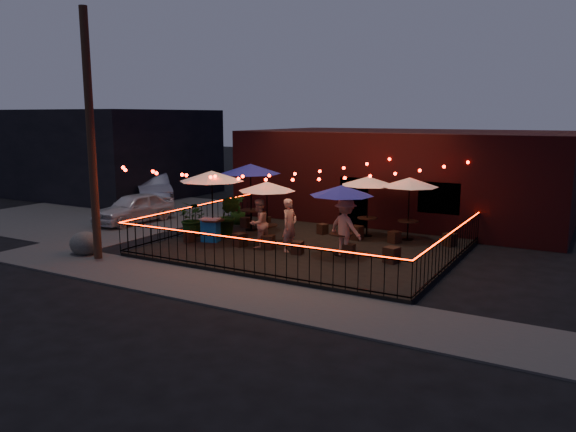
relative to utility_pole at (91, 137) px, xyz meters
name	(u,v)px	position (x,y,z in m)	size (l,w,h in m)	color
ground	(279,263)	(5.40, 2.60, -4.00)	(110.00, 110.00, 0.00)	black
patio	(308,248)	(5.40, 4.60, -3.92)	(10.00, 8.00, 0.15)	black
sidewalk	(219,289)	(5.40, -0.65, -3.98)	(18.00, 2.50, 0.05)	#43413E
parking_lot	(109,213)	(-6.60, 6.60, -3.99)	(11.00, 12.00, 0.02)	#43413E
brick_building	(408,175)	(6.40, 12.59, -2.00)	(14.00, 8.00, 4.00)	#3E1012
background_building	(100,152)	(-12.60, 11.60, -1.50)	(12.00, 9.00, 5.00)	black
utility_pole	(91,137)	(0.00, 0.00, 0.00)	(0.26, 0.26, 8.00)	#3C2618
fence_front	(244,256)	(5.40, 0.60, -3.34)	(10.00, 0.04, 1.04)	black
fence_left	(196,219)	(0.40, 4.60, -3.34)	(0.04, 8.00, 1.04)	black
fence_right	(452,248)	(10.40, 4.60, -3.34)	(0.04, 8.00, 1.04)	black
festoon_lights	(279,178)	(4.39, 4.30, -1.48)	(10.02, 8.72, 1.32)	#F51105
cafe_table_0	(212,177)	(2.02, 3.57, -1.49)	(2.95, 2.95, 2.58)	black
cafe_table_1	(251,170)	(2.13, 5.94, -1.42)	(2.98, 2.98, 2.66)	black
cafe_table_2	(267,187)	(4.00, 4.14, -1.80)	(2.68, 2.68, 2.25)	black
cafe_table_3	(368,182)	(6.58, 7.20, -1.77)	(2.12, 2.12, 2.28)	black
cafe_table_4	(342,191)	(6.94, 3.98, -1.73)	(2.60, 2.60, 2.32)	black
cafe_table_5	(410,183)	(8.14, 7.31, -1.73)	(2.79, 2.79, 2.32)	black
bistro_chair_0	(190,236)	(1.36, 3.04, -3.65)	(0.34, 0.34, 0.40)	black
bistro_chair_1	(240,240)	(3.35, 3.37, -3.62)	(0.40, 0.40, 0.47)	black
bistro_chair_2	(246,222)	(1.60, 6.34, -3.65)	(0.34, 0.34, 0.40)	black
bistro_chair_3	(265,222)	(2.40, 6.56, -3.62)	(0.40, 0.40, 0.47)	black
bistro_chair_4	(268,242)	(4.41, 3.54, -3.61)	(0.40, 0.40, 0.47)	black
bistro_chair_5	(297,248)	(5.64, 3.40, -3.64)	(0.36, 0.36, 0.42)	black
bistro_chair_6	(322,229)	(4.95, 6.67, -3.65)	(0.34, 0.34, 0.40)	black
bistro_chair_7	(356,233)	(6.47, 6.42, -3.60)	(0.43, 0.43, 0.51)	black
bistro_chair_8	(349,251)	(7.28, 3.88, -3.64)	(0.36, 0.36, 0.42)	black
bistro_chair_9	(392,255)	(8.73, 3.88, -3.60)	(0.42, 0.42, 0.50)	black
bistro_chair_10	(394,237)	(7.89, 6.58, -3.64)	(0.36, 0.36, 0.43)	black
bistro_chair_11	(450,240)	(9.75, 7.07, -3.62)	(0.38, 0.38, 0.45)	black
patron_a	(289,225)	(5.22, 3.60, -2.95)	(0.66, 0.43, 1.80)	tan
patron_b	(259,223)	(4.03, 3.55, -2.99)	(0.83, 0.65, 1.72)	tan
patron_c	(345,227)	(7.13, 3.92, -2.89)	(1.24, 0.71, 1.92)	#E0A792
potted_shrub_a	(193,218)	(0.80, 3.96, -3.18)	(1.20, 1.04, 1.34)	#123E11
potted_shrub_b	(228,215)	(1.87, 4.76, -3.09)	(0.84, 0.67, 1.52)	#113411
potted_shrub_c	(238,210)	(0.91, 6.76, -3.25)	(0.67, 0.67, 1.19)	#193F14
cooler	(211,230)	(1.98, 3.48, -3.41)	(0.74, 0.61, 0.86)	blue
boulder	(85,244)	(-0.86, 0.21, -3.61)	(0.99, 0.84, 0.77)	#43433F
car_white	(134,208)	(-3.65, 5.33, -3.34)	(1.56, 3.88, 1.32)	white
car_silver	(152,188)	(-6.97, 10.00, -3.20)	(1.69, 4.83, 1.59)	#A6A6AD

